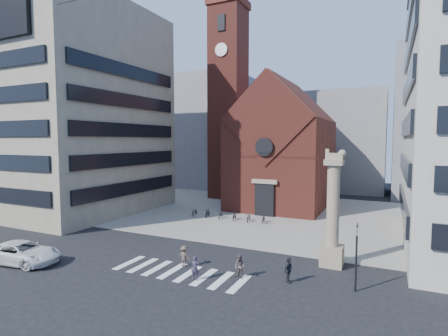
% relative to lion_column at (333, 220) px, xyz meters
% --- Properties ---
extents(ground, '(120.00, 120.00, 0.00)m').
position_rel_lion_column_xyz_m(ground, '(-10.01, -3.00, -3.46)').
color(ground, black).
rests_on(ground, ground).
extents(piazza, '(46.00, 30.00, 0.05)m').
position_rel_lion_column_xyz_m(piazza, '(-10.01, 16.00, -3.43)').
color(piazza, '#9A968C').
rests_on(piazza, ground).
extents(zebra_crossing, '(10.20, 3.20, 0.01)m').
position_rel_lion_column_xyz_m(zebra_crossing, '(-9.46, -6.00, -3.45)').
color(zebra_crossing, white).
rests_on(zebra_crossing, ground).
extents(church, '(12.00, 16.65, 18.00)m').
position_rel_lion_column_xyz_m(church, '(-10.01, 22.04, 4.53)').
color(church, maroon).
rests_on(church, ground).
extents(campanile, '(5.50, 5.50, 31.20)m').
position_rel_lion_column_xyz_m(campanile, '(-20.01, 25.00, 12.28)').
color(campanile, maroon).
rests_on(campanile, ground).
extents(building_left, '(18.00, 20.00, 26.00)m').
position_rel_lion_column_xyz_m(building_left, '(-34.01, 7.00, 9.54)').
color(building_left, gray).
rests_on(building_left, ground).
extents(bg_block_left, '(16.00, 14.00, 22.00)m').
position_rel_lion_column_xyz_m(bg_block_left, '(-30.01, 37.00, 7.54)').
color(bg_block_left, gray).
rests_on(bg_block_left, ground).
extents(bg_block_mid, '(14.00, 12.00, 18.00)m').
position_rel_lion_column_xyz_m(bg_block_mid, '(-4.01, 42.00, 5.54)').
color(bg_block_mid, gray).
rests_on(bg_block_mid, ground).
extents(lion_column, '(1.63, 1.60, 8.68)m').
position_rel_lion_column_xyz_m(lion_column, '(0.00, 0.00, 0.00)').
color(lion_column, gray).
rests_on(lion_column, ground).
extents(traffic_light, '(0.13, 0.16, 4.30)m').
position_rel_lion_column_xyz_m(traffic_light, '(1.99, -4.00, -1.17)').
color(traffic_light, black).
rests_on(traffic_light, ground).
extents(white_car, '(6.23, 3.62, 1.63)m').
position_rel_lion_column_xyz_m(white_car, '(-21.25, -9.59, -2.64)').
color(white_car, white).
rests_on(white_car, ground).
extents(pedestrian_0, '(0.63, 0.46, 1.62)m').
position_rel_lion_column_xyz_m(pedestrian_0, '(-7.80, -6.71, -2.65)').
color(pedestrian_0, '#322C3D').
rests_on(pedestrian_0, ground).
extents(pedestrian_1, '(0.93, 0.82, 1.59)m').
position_rel_lion_column_xyz_m(pedestrian_1, '(-5.27, -5.12, -2.66)').
color(pedestrian_1, '#564745').
rests_on(pedestrian_1, ground).
extents(pedestrian_2, '(0.62, 1.06, 1.70)m').
position_rel_lion_column_xyz_m(pedestrian_2, '(-2.10, -4.47, -2.61)').
color(pedestrian_2, '#25272D').
rests_on(pedestrian_2, ground).
extents(pedestrian_3, '(1.03, 0.61, 1.57)m').
position_rel_lion_column_xyz_m(pedestrian_3, '(-9.79, -4.90, -2.67)').
color(pedestrian_3, brown).
rests_on(pedestrian_3, ground).
extents(scooter_0, '(0.92, 1.85, 0.93)m').
position_rel_lion_column_xyz_m(scooter_0, '(-17.81, 10.35, -2.94)').
color(scooter_0, black).
rests_on(scooter_0, piazza).
extents(scooter_1, '(0.78, 1.77, 1.03)m').
position_rel_lion_column_xyz_m(scooter_1, '(-16.03, 10.35, -2.89)').
color(scooter_1, black).
rests_on(scooter_1, piazza).
extents(scooter_2, '(0.92, 1.85, 0.93)m').
position_rel_lion_column_xyz_m(scooter_2, '(-14.25, 10.35, -2.94)').
color(scooter_2, black).
rests_on(scooter_2, piazza).
extents(scooter_3, '(0.78, 1.77, 1.03)m').
position_rel_lion_column_xyz_m(scooter_3, '(-12.47, 10.35, -2.89)').
color(scooter_3, black).
rests_on(scooter_3, piazza).
extents(scooter_4, '(0.92, 1.85, 0.93)m').
position_rel_lion_column_xyz_m(scooter_4, '(-10.69, 10.35, -2.94)').
color(scooter_4, black).
rests_on(scooter_4, piazza).
extents(scooter_5, '(0.78, 1.77, 1.03)m').
position_rel_lion_column_xyz_m(scooter_5, '(-8.91, 10.35, -2.89)').
color(scooter_5, black).
rests_on(scooter_5, piazza).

